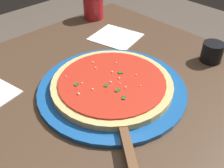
{
  "coord_description": "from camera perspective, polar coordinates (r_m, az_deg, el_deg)",
  "views": [
    {
      "loc": [
        -0.31,
        0.38,
        1.16
      ],
      "look_at": [
        0.06,
        0.02,
        0.76
      ],
      "focal_mm": 42.05,
      "sensor_mm": 36.0,
      "label": 1
    }
  ],
  "objects": [
    {
      "name": "napkin_folded_right",
      "position": [
        0.9,
        0.82,
        10.22
      ],
      "size": [
        0.18,
        0.17,
        0.0
      ],
      "primitive_type": "cube",
      "rotation": [
        0.0,
        0.0,
        0.24
      ],
      "color": "white",
      "rests_on": "restaurant_table"
    },
    {
      "name": "restaurant_table",
      "position": [
        0.74,
        4.17,
        -11.32
      ],
      "size": [
        0.98,
        0.8,
        0.74
      ],
      "color": "black",
      "rests_on": "ground_plane"
    },
    {
      "name": "pizza",
      "position": [
        0.65,
        -0.0,
        0.09
      ],
      "size": [
        0.3,
        0.3,
        0.02
      ],
      "color": "#DBB26B",
      "rests_on": "serving_plate"
    },
    {
      "name": "cup_tall_drink",
      "position": [
        1.03,
        -4.07,
        16.66
      ],
      "size": [
        0.08,
        0.08,
        0.1
      ],
      "primitive_type": "cylinder",
      "color": "#B2191E",
      "rests_on": "restaurant_table"
    },
    {
      "name": "cup_small_sauce",
      "position": [
        0.82,
        20.94,
        6.48
      ],
      "size": [
        0.06,
        0.06,
        0.06
      ],
      "primitive_type": "cylinder",
      "color": "black",
      "rests_on": "restaurant_table"
    },
    {
      "name": "pizza_server",
      "position": [
        0.53,
        2.88,
        -11.58
      ],
      "size": [
        0.2,
        0.16,
        0.01
      ],
      "color": "silver",
      "rests_on": "serving_plate"
    },
    {
      "name": "serving_plate",
      "position": [
        0.66,
        -0.0,
        -0.97
      ],
      "size": [
        0.37,
        0.37,
        0.01
      ],
      "primitive_type": "cylinder",
      "color": "#195199",
      "rests_on": "restaurant_table"
    }
  ]
}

